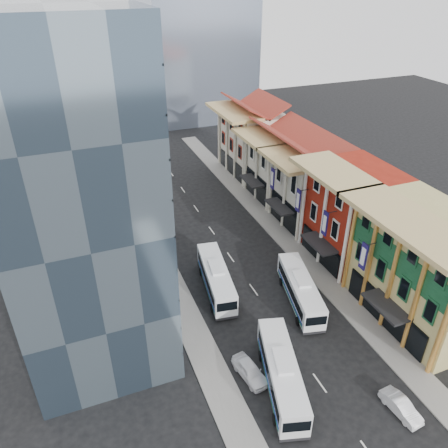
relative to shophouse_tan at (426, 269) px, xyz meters
name	(u,v)px	position (x,y,z in m)	size (l,w,h in m)	color
ground	(326,392)	(-14.00, -5.00, -6.00)	(200.00, 200.00, 0.00)	black
sidewalk_right	(289,243)	(-5.50, 17.00, -5.92)	(3.00, 90.00, 0.15)	slate
sidewalk_left	(166,271)	(-22.50, 17.00, -5.92)	(3.00, 90.00, 0.15)	slate
shophouse_tan	(426,269)	(0.00, 0.00, 0.00)	(8.00, 14.00, 12.00)	tan
shophouse_red	(353,214)	(0.00, 12.00, 0.00)	(8.00, 10.00, 12.00)	maroon
shophouse_cream_near	(311,190)	(0.00, 21.50, -1.00)	(8.00, 9.00, 10.00)	beige
shophouse_cream_mid	(281,166)	(0.00, 30.50, -1.00)	(8.00, 9.00, 10.00)	beige
shophouse_cream_far	(253,142)	(0.00, 41.00, -0.50)	(8.00, 12.00, 11.00)	beige
office_tower	(74,180)	(-31.00, 14.00, 9.00)	(12.00, 26.00, 30.00)	#405366
office_block_far	(76,167)	(-30.00, 37.00, 1.00)	(10.00, 18.00, 14.00)	gray
bus_left_near	(282,373)	(-17.44, -3.05, -4.27)	(2.52, 10.76, 3.45)	white
bus_left_far	(216,278)	(-18.00, 11.54, -4.29)	(2.50, 10.65, 3.42)	white
bus_right	(300,290)	(-10.21, 6.25, -4.32)	(2.46, 10.51, 3.37)	white
sedan_left	(250,371)	(-19.50, -1.04, -5.28)	(1.72, 4.26, 1.45)	white
sedan_right	(401,407)	(-9.39, -8.94, -5.36)	(1.35, 3.87, 1.28)	silver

